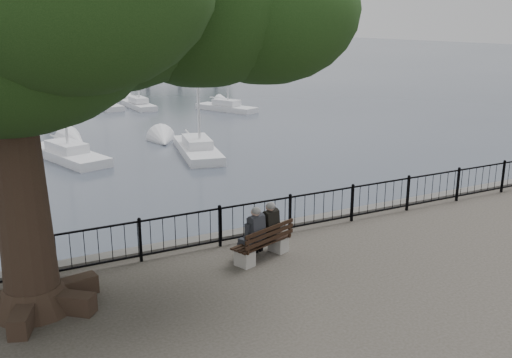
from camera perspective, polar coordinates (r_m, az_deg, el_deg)
harbor at (r=15.24m, az=-0.87°, el=-7.17°), size 260.00×260.00×1.20m
railing at (r=14.44m, az=-0.00°, el=-3.98°), size 22.06×0.06×1.00m
bench at (r=13.40m, az=0.73°, el=-6.79°), size 1.68×0.99×0.85m
person_left at (r=13.14m, az=-0.41°, el=-5.72°), size 0.54×0.74×1.35m
person_right at (r=13.48m, az=1.04°, el=-5.16°), size 0.54×0.74×1.35m
lion_monument at (r=60.23m, az=-19.80°, el=10.69°), size 5.86×5.86×8.68m
sailboat_b at (r=28.54m, az=-18.36°, el=2.57°), size 3.15×5.92×12.27m
sailboat_c at (r=28.33m, az=-5.88°, el=3.12°), size 2.71×5.94×10.93m
sailboat_d at (r=42.08m, az=-2.97°, el=7.22°), size 3.31×5.04×8.33m
sailboat_f at (r=44.80m, az=-15.00°, el=7.27°), size 1.99×5.06×9.70m
sailboat_g at (r=44.34m, az=-11.67°, el=7.40°), size 1.50×4.82×9.79m
far_shore at (r=94.58m, az=-7.98°, el=14.02°), size 30.00×8.60×9.18m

